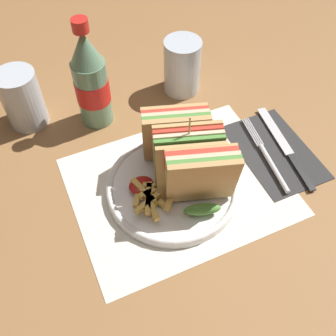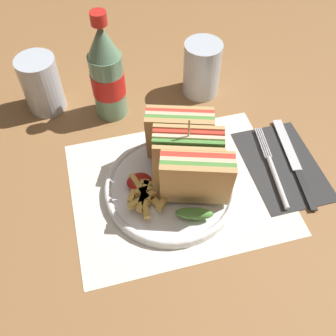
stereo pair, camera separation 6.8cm
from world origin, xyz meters
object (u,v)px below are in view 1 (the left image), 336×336
(fork, at_px, (269,160))
(glass_near, at_px, (182,70))
(knife, at_px, (286,147))
(coke_bottle_near, at_px, (91,82))
(plate_main, at_px, (173,186))
(glass_far, at_px, (24,102))
(club_sandwich, at_px, (188,157))

(fork, relative_size, glass_near, 1.60)
(knife, bearing_deg, fork, -154.45)
(glass_near, bearing_deg, coke_bottle_near, -175.52)
(plate_main, bearing_deg, coke_bottle_near, 106.34)
(knife, distance_m, glass_far, 0.52)
(plate_main, bearing_deg, glass_far, 125.22)
(coke_bottle_near, distance_m, glass_far, 0.15)
(plate_main, relative_size, knife, 1.07)
(club_sandwich, xyz_separation_m, coke_bottle_near, (-0.10, 0.22, 0.02))
(knife, bearing_deg, plate_main, -172.84)
(club_sandwich, height_order, fork, club_sandwich)
(fork, xyz_separation_m, coke_bottle_near, (-0.26, 0.24, 0.09))
(club_sandwich, distance_m, coke_bottle_near, 0.24)
(fork, distance_m, knife, 0.05)
(club_sandwich, xyz_separation_m, glass_near, (0.10, 0.24, -0.02))
(coke_bottle_near, bearing_deg, club_sandwich, -66.78)
(plate_main, xyz_separation_m, fork, (0.19, -0.02, -0.00))
(fork, xyz_separation_m, glass_near, (-0.06, 0.26, 0.04))
(knife, xyz_separation_m, glass_near, (-0.11, 0.24, 0.05))
(plate_main, relative_size, fork, 1.24)
(plate_main, height_order, club_sandwich, club_sandwich)
(club_sandwich, bearing_deg, glass_near, 66.63)
(plate_main, relative_size, glass_far, 1.98)
(plate_main, relative_size, coke_bottle_near, 1.04)
(glass_near, distance_m, glass_far, 0.33)
(glass_near, bearing_deg, glass_far, 173.88)
(coke_bottle_near, xyz_separation_m, glass_far, (-0.13, 0.05, -0.05))
(plate_main, relative_size, glass_near, 1.98)
(plate_main, bearing_deg, club_sandwich, 9.20)
(plate_main, xyz_separation_m, knife, (0.24, -0.00, -0.00))
(knife, distance_m, glass_near, 0.27)
(plate_main, xyz_separation_m, glass_near, (0.13, 0.24, 0.04))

